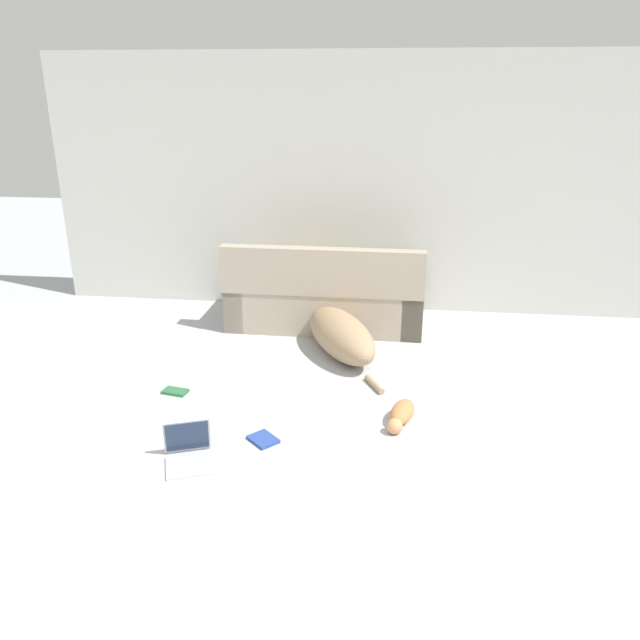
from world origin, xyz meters
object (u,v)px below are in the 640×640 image
cat (401,414)px  dog (339,334)px  couch (325,299)px  book_blue (263,439)px  laptop_open (188,448)px  book_green (175,392)px

cat → dog: bearing=-139.5°
couch → book_blue: couch is taller
dog → laptop_open: bearing=128.5°
laptop_open → book_blue: bearing=11.9°
dog → book_blue: (-0.38, -1.58, -0.17)m
cat → book_blue: bearing=-53.2°
dog → book_blue: 1.63m
dog → cat: dog is taller
cat → book_blue: cat is taller
couch → book_blue: (-0.17, -2.27, -0.27)m
dog → book_blue: size_ratio=6.00×
dog → book_green: (-1.23, -0.96, -0.17)m
book_green → book_blue: (0.85, -0.62, 0.00)m
couch → dog: size_ratio=1.30×
couch → book_blue: bearing=86.1°
cat → laptop_open: bearing=-49.4°
couch → book_blue: size_ratio=7.81×
dog → couch: bearing=-11.2°
laptop_open → book_blue: (0.44, 0.28, -0.07)m
cat → book_green: 1.81m
couch → cat: (0.77, -1.89, -0.21)m
couch → laptop_open: couch is taller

